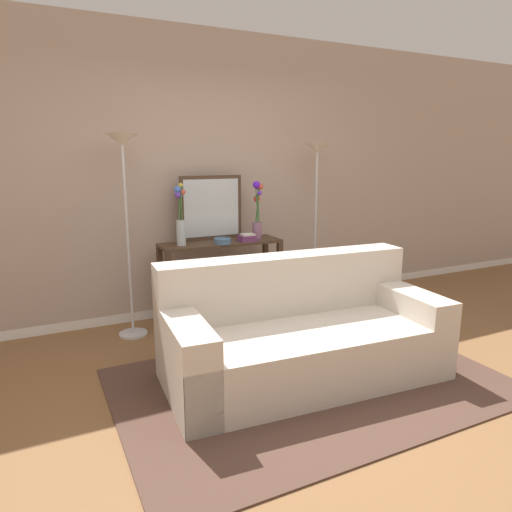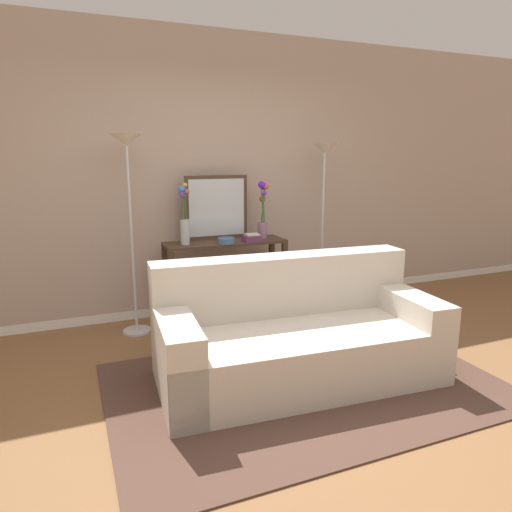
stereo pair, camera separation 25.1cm
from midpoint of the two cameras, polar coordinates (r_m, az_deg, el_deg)
name	(u,v)px [view 1 (the left image)]	position (r m, az deg, el deg)	size (l,w,h in m)	color
ground_plane	(309,405)	(3.28, 4.28, -17.88)	(16.00, 16.00, 0.02)	brown
back_wall	(197,177)	(4.85, -8.81, 9.65)	(12.00, 0.15, 2.85)	white
area_rug	(311,383)	(3.51, 4.72, -15.37)	(2.76, 1.80, 0.01)	#51382D
couch	(301,336)	(3.51, 3.49, -9.86)	(2.10, 1.06, 0.88)	beige
console_table	(221,266)	(4.63, -5.87, -1.28)	(1.20, 0.37, 0.80)	#473323
floor_lamp_left	(124,180)	(4.24, -17.62, 8.97)	(0.28, 0.28, 1.82)	silver
floor_lamp_right	(317,179)	(4.95, 6.03, 9.36)	(0.28, 0.28, 1.76)	silver
wall_mirror	(211,208)	(4.67, -7.07, 5.91)	(0.65, 0.02, 0.64)	#473323
vase_tall_flowers	(180,219)	(4.41, -10.94, 4.53)	(0.10, 0.11, 0.58)	silver
vase_short_flowers	(257,211)	(4.71, -1.36, 5.51)	(0.11, 0.13, 0.58)	gray
fruit_bowl	(223,241)	(4.46, -5.76, 1.87)	(0.17, 0.17, 0.06)	#4C7093
book_stack	(247,238)	(4.57, -2.65, 2.23)	(0.18, 0.15, 0.07)	#6B3360
book_row_under_console	(194,318)	(4.68, -9.21, -7.54)	(0.38, 0.18, 0.13)	tan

